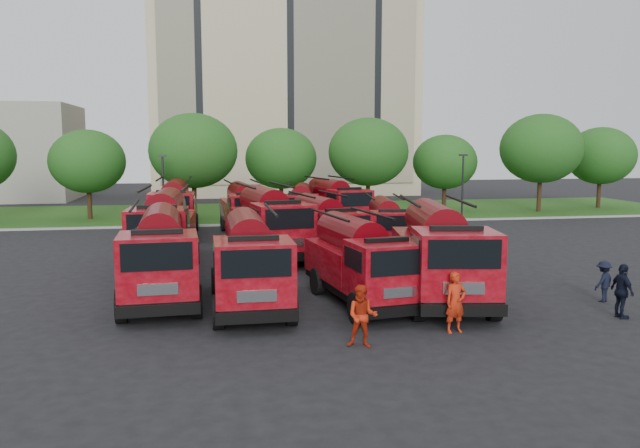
# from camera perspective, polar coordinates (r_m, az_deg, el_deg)

# --- Properties ---
(ground) EXTENTS (140.00, 140.00, 0.00)m
(ground) POSITION_cam_1_polar(r_m,az_deg,el_deg) (28.68, 3.89, -4.51)
(ground) COLOR black
(ground) RESTS_ON ground
(lawn) EXTENTS (70.00, 16.00, 0.12)m
(lawn) POSITION_cam_1_polar(r_m,az_deg,el_deg) (53.98, -2.72, 1.14)
(lawn) COLOR #1A4612
(lawn) RESTS_ON ground
(curb) EXTENTS (70.00, 0.30, 0.14)m
(curb) POSITION_cam_1_polar(r_m,az_deg,el_deg) (46.01, -1.45, 0.08)
(curb) COLOR gray
(curb) RESTS_ON ground
(apartment_building) EXTENTS (30.00, 14.18, 25.00)m
(apartment_building) POSITION_cam_1_polar(r_m,az_deg,el_deg) (75.98, -3.40, 12.32)
(apartment_building) COLOR beige
(apartment_building) RESTS_ON ground
(tree_1) EXTENTS (5.71, 5.71, 6.98)m
(tree_1) POSITION_cam_1_polar(r_m,az_deg,el_deg) (51.10, -20.48, 5.38)
(tree_1) COLOR #382314
(tree_1) RESTS_ON ground
(tree_2) EXTENTS (6.72, 6.72, 8.22)m
(tree_2) POSITION_cam_1_polar(r_m,az_deg,el_deg) (48.76, -11.51, 6.57)
(tree_2) COLOR #382314
(tree_2) RESTS_ON ground
(tree_3) EXTENTS (5.88, 5.88, 7.19)m
(tree_3) POSITION_cam_1_polar(r_m,az_deg,el_deg) (51.58, -3.58, 5.99)
(tree_3) COLOR #382314
(tree_3) RESTS_ON ground
(tree_4) EXTENTS (6.55, 6.55, 8.01)m
(tree_4) POSITION_cam_1_polar(r_m,az_deg,el_deg) (51.36, 4.44, 6.58)
(tree_4) COLOR #382314
(tree_4) RESTS_ON ground
(tree_5) EXTENTS (5.46, 5.46, 6.68)m
(tree_5) POSITION_cam_1_polar(r_m,az_deg,el_deg) (54.48, 11.35, 5.58)
(tree_5) COLOR #382314
(tree_5) RESTS_ON ground
(tree_6) EXTENTS (6.89, 6.89, 8.42)m
(tree_6) POSITION_cam_1_polar(r_m,az_deg,el_deg) (56.53, 19.57, 6.52)
(tree_6) COLOR #382314
(tree_6) RESTS_ON ground
(tree_7) EXTENTS (6.05, 6.05, 7.39)m
(tree_7) POSITION_cam_1_polar(r_m,az_deg,el_deg) (61.93, 24.30, 5.71)
(tree_7) COLOR #382314
(tree_7) RESTS_ON ground
(lamp_post_0) EXTENTS (0.60, 0.25, 5.11)m
(lamp_post_0) POSITION_cam_1_polar(r_m,az_deg,el_deg) (44.66, -14.14, 3.28)
(lamp_post_0) COLOR black
(lamp_post_0) RESTS_ON ground
(lamp_post_1) EXTENTS (0.60, 0.25, 5.11)m
(lamp_post_1) POSITION_cam_1_polar(r_m,az_deg,el_deg) (48.33, 12.91, 3.61)
(lamp_post_1) COLOR black
(lamp_post_1) RESTS_ON ground
(fire_truck_0) EXTENTS (3.08, 7.69, 3.44)m
(fire_truck_0) POSITION_cam_1_polar(r_m,az_deg,el_deg) (24.08, -14.38, -2.81)
(fire_truck_0) COLOR black
(fire_truck_0) RESTS_ON ground
(fire_truck_1) EXTENTS (2.73, 7.33, 3.33)m
(fire_truck_1) POSITION_cam_1_polar(r_m,az_deg,el_deg) (22.68, -6.51, -3.39)
(fire_truck_1) COLOR black
(fire_truck_1) RESTS_ON ground
(fire_truck_2) EXTENTS (3.33, 7.17, 3.14)m
(fire_truck_2) POSITION_cam_1_polar(r_m,az_deg,el_deg) (23.08, 3.74, -3.41)
(fire_truck_2) COLOR black
(fire_truck_2) RESTS_ON ground
(fire_truck_3) EXTENTS (3.96, 8.21, 3.58)m
(fire_truck_3) POSITION_cam_1_polar(r_m,az_deg,el_deg) (23.89, 10.89, -2.62)
(fire_truck_3) COLOR black
(fire_truck_3) RESTS_ON ground
(fire_truck_4) EXTENTS (3.08, 7.92, 3.57)m
(fire_truck_4) POSITION_cam_1_polar(r_m,az_deg,el_deg) (31.52, -14.09, -0.33)
(fire_truck_4) COLOR black
(fire_truck_4) RESTS_ON ground
(fire_truck_5) EXTENTS (3.90, 8.24, 3.60)m
(fire_truck_5) POSITION_cam_1_polar(r_m,az_deg,el_deg) (32.47, -4.64, 0.12)
(fire_truck_5) COLOR black
(fire_truck_5) RESTS_ON ground
(fire_truck_6) EXTENTS (3.56, 7.30, 3.18)m
(fire_truck_6) POSITION_cam_1_polar(r_m,az_deg,el_deg) (31.97, 0.39, -0.36)
(fire_truck_6) COLOR black
(fire_truck_6) RESTS_ON ground
(fire_truck_7) EXTENTS (3.04, 6.56, 2.87)m
(fire_truck_7) POSITION_cam_1_polar(r_m,az_deg,el_deg) (34.38, 6.09, -0.12)
(fire_truck_7) COLOR black
(fire_truck_7) RESTS_ON ground
(fire_truck_8) EXTENTS (2.90, 7.77, 3.52)m
(fire_truck_8) POSITION_cam_1_polar(r_m,az_deg,el_deg) (41.18, -13.19, 1.42)
(fire_truck_8) COLOR black
(fire_truck_8) RESTS_ON ground
(fire_truck_9) EXTENTS (3.15, 7.48, 3.32)m
(fire_truck_9) POSITION_cam_1_polar(r_m,az_deg,el_deg) (40.95, -6.93, 1.38)
(fire_truck_9) COLOR black
(fire_truck_9) RESTS_ON ground
(fire_truck_10) EXTENTS (3.52, 7.14, 3.11)m
(fire_truck_10) POSITION_cam_1_polar(r_m,az_deg,el_deg) (42.56, -1.73, 1.51)
(fire_truck_10) COLOR black
(fire_truck_10) RESTS_ON ground
(fire_truck_11) EXTENTS (4.01, 7.84, 3.40)m
(fire_truck_11) POSITION_cam_1_polar(r_m,az_deg,el_deg) (43.71, 1.36, 1.86)
(fire_truck_11) COLOR black
(fire_truck_11) RESTS_ON ground
(firefighter_0) EXTENTS (0.79, 0.63, 1.93)m
(firefighter_0) POSITION_cam_1_polar(r_m,az_deg,el_deg) (20.33, 12.22, -9.64)
(firefighter_0) COLOR #B5240D
(firefighter_0) RESTS_ON ground
(firefighter_1) EXTENTS (1.01, 0.75, 1.84)m
(firefighter_1) POSITION_cam_1_polar(r_m,az_deg,el_deg) (18.56, 3.86, -11.15)
(firefighter_1) COLOR #B5240D
(firefighter_1) RESTS_ON ground
(firefighter_2) EXTENTS (0.63, 1.10, 1.87)m
(firefighter_2) POSITION_cam_1_polar(r_m,az_deg,el_deg) (23.74, 25.78, -7.75)
(firefighter_2) COLOR black
(firefighter_2) RESTS_ON ground
(firefighter_3) EXTENTS (1.13, 0.92, 1.55)m
(firefighter_3) POSITION_cam_1_polar(r_m,az_deg,el_deg) (25.86, 24.41, -6.47)
(firefighter_3) COLOR black
(firefighter_3) RESTS_ON ground
(firefighter_4) EXTENTS (0.88, 0.96, 1.64)m
(firefighter_4) POSITION_cam_1_polar(r_m,az_deg,el_deg) (30.64, -13.77, -3.94)
(firefighter_4) COLOR black
(firefighter_4) RESTS_ON ground
(firefighter_5) EXTENTS (1.75, 1.28, 1.73)m
(firefighter_5) POSITION_cam_1_polar(r_m,az_deg,el_deg) (32.39, 13.49, -3.33)
(firefighter_5) COLOR #B5240D
(firefighter_5) RESTS_ON ground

